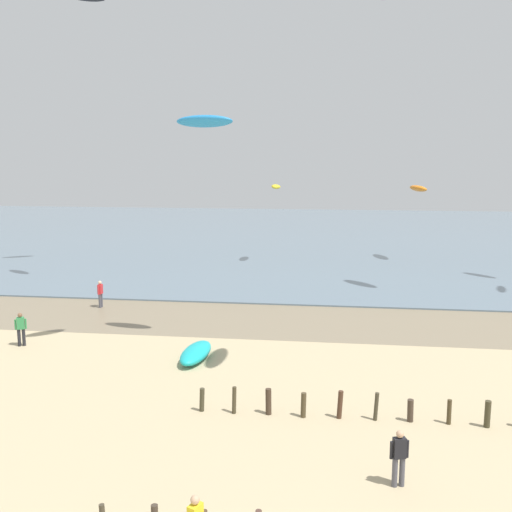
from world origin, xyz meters
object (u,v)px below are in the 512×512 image
at_px(person_left_flank, 21,328).
at_px(kite_aloft_1, 276,187).
at_px(grounded_kite, 196,353).
at_px(kite_aloft_0, 204,121).
at_px(kite_aloft_9, 418,188).
at_px(person_nearest_camera, 399,456).
at_px(person_by_waterline, 100,293).

xyz_separation_m(person_left_flank, kite_aloft_1, (10.40, 24.98, 5.91)).
distance_m(grounded_kite, kite_aloft_0, 11.06).
xyz_separation_m(person_left_flank, kite_aloft_9, (22.92, 27.66, 5.70)).
distance_m(person_left_flank, kite_aloft_9, 36.37).
bearing_deg(person_nearest_camera, kite_aloft_9, 81.79).
bearing_deg(kite_aloft_0, grounded_kite, 101.56).
distance_m(person_by_waterline, kite_aloft_9, 30.08).
height_order(grounded_kite, kite_aloft_1, kite_aloft_1).
bearing_deg(person_by_waterline, kite_aloft_1, 61.05).
height_order(person_left_flank, kite_aloft_9, kite_aloft_9).
bearing_deg(kite_aloft_0, kite_aloft_1, -81.72).
height_order(person_by_waterline, person_left_flank, same).
distance_m(person_by_waterline, kite_aloft_1, 20.38).
xyz_separation_m(person_nearest_camera, person_left_flank, (-17.39, 10.68, 0.00)).
xyz_separation_m(person_by_waterline, grounded_kite, (8.19, -8.76, -0.59)).
height_order(person_left_flank, grounded_kite, person_left_flank).
height_order(person_nearest_camera, kite_aloft_1, kite_aloft_1).
xyz_separation_m(grounded_kite, kite_aloft_1, (1.25, 25.83, 6.50)).
relative_size(person_nearest_camera, person_by_waterline, 1.00).
bearing_deg(grounded_kite, person_nearest_camera, 43.63).
bearing_deg(person_left_flank, person_nearest_camera, -31.56).
distance_m(person_left_flank, grounded_kite, 9.20).
height_order(person_by_waterline, kite_aloft_0, kite_aloft_0).
relative_size(kite_aloft_1, kite_aloft_9, 0.75).
bearing_deg(person_left_flank, person_by_waterline, 83.10).
bearing_deg(kite_aloft_9, kite_aloft_0, 138.13).
bearing_deg(person_nearest_camera, person_left_flank, 148.44).
height_order(person_nearest_camera, person_left_flank, same).
distance_m(person_nearest_camera, kite_aloft_0, 18.06).
distance_m(person_by_waterline, grounded_kite, 12.01).
relative_size(person_nearest_camera, grounded_kite, 0.53).
height_order(grounded_kite, kite_aloft_9, kite_aloft_9).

